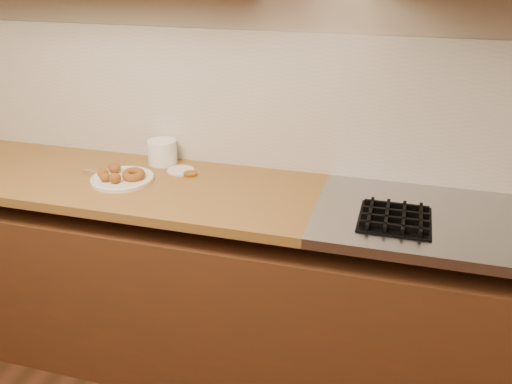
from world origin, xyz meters
TOP-DOWN VIEW (x-y plane):
  - wall_back at (0.00, 2.00)m, footprint 4.00×0.02m
  - base_cabinet at (0.00, 1.69)m, footprint 3.60×0.60m
  - butcher_block at (-0.65, 1.69)m, footprint 2.30×0.62m
  - stovetop at (1.15, 1.69)m, footprint 1.30×0.62m
  - backsplash at (0.00, 1.99)m, footprint 3.60×0.02m
  - burner_grates at (1.13, 1.61)m, footprint 0.91×0.26m
  - donut_plate at (-0.34, 1.67)m, footprint 0.27×0.27m
  - ring_donut at (-0.29, 1.67)m, footprint 0.14×0.14m
  - fried_dough_chunks at (-0.38, 1.65)m, footprint 0.14×0.18m
  - plastic_tub at (-0.26, 1.91)m, footprint 0.16×0.16m
  - tub_lid at (-0.14, 1.84)m, footprint 0.14×0.14m
  - brass_jar_lid at (-0.08, 1.81)m, footprint 0.07×0.07m
  - wooden_utensil at (-0.48, 1.70)m, footprint 0.15×0.05m

SIDE VIEW (x-z plane):
  - base_cabinet at x=0.00m, z-range 0.00..0.77m
  - butcher_block at x=-0.65m, z-range 0.86..0.90m
  - stovetop at x=1.15m, z-range 0.86..0.90m
  - tub_lid at x=-0.14m, z-range 0.90..0.91m
  - brass_jar_lid at x=-0.08m, z-range 0.90..0.91m
  - wooden_utensil at x=-0.48m, z-range 0.90..0.91m
  - donut_plate at x=-0.34m, z-range 0.90..0.92m
  - burner_grates at x=1.13m, z-range 0.90..0.93m
  - ring_donut at x=-0.29m, z-range 0.91..0.95m
  - fried_dough_chunks at x=-0.38m, z-range 0.91..0.96m
  - plastic_tub at x=-0.26m, z-range 0.90..1.01m
  - backsplash at x=0.00m, z-range 0.90..1.50m
  - wall_back at x=0.00m, z-range 0.00..2.70m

